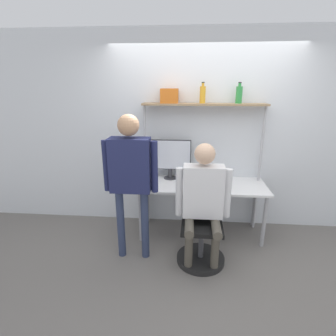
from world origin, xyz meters
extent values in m
plane|color=slate|center=(0.00, 0.00, 0.00)|extent=(12.00, 12.00, 0.00)
cube|color=silver|center=(0.00, 0.71, 1.35)|extent=(8.00, 0.06, 2.70)
cube|color=white|center=(0.00, 0.35, 0.71)|extent=(1.69, 0.66, 0.03)
cylinder|color=#A5A5AA|center=(-0.79, 0.08, 0.35)|extent=(0.05, 0.05, 0.70)
cylinder|color=#A5A5AA|center=(0.79, 0.08, 0.35)|extent=(0.05, 0.05, 0.70)
cylinder|color=#A5A5AA|center=(-0.79, 0.62, 0.35)|extent=(0.05, 0.05, 0.70)
cylinder|color=#A5A5AA|center=(0.79, 0.62, 0.35)|extent=(0.05, 0.05, 0.70)
cube|color=#997A56|center=(0.00, 0.55, 1.75)|extent=(1.61, 0.23, 0.02)
cylinder|color=#B2B2B7|center=(-0.78, 0.55, 0.88)|extent=(0.04, 0.04, 1.76)
cylinder|color=#B2B2B7|center=(0.78, 0.55, 0.88)|extent=(0.04, 0.04, 1.76)
cylinder|color=#333338|center=(-0.43, 0.54, 0.74)|extent=(0.18, 0.18, 0.01)
cylinder|color=#333338|center=(-0.43, 0.54, 0.81)|extent=(0.06, 0.06, 0.13)
cube|color=#333338|center=(-0.43, 0.54, 1.07)|extent=(0.57, 0.01, 0.42)
cube|color=silver|center=(-0.43, 0.54, 1.07)|extent=(0.54, 0.02, 0.40)
cube|color=silver|center=(0.03, 0.21, 0.73)|extent=(0.32, 0.22, 0.01)
cube|color=black|center=(0.03, 0.20, 0.74)|extent=(0.28, 0.12, 0.00)
cube|color=silver|center=(0.03, 0.29, 0.84)|extent=(0.32, 0.09, 0.21)
cube|color=navy|center=(0.03, 0.28, 0.84)|extent=(0.29, 0.07, 0.19)
cube|color=#264C8C|center=(0.28, 0.26, 0.73)|extent=(0.07, 0.15, 0.01)
cube|color=black|center=(0.28, 0.26, 0.74)|extent=(0.06, 0.13, 0.00)
cylinder|color=black|center=(-0.01, -0.29, 0.03)|extent=(0.56, 0.56, 0.06)
cylinder|color=#4C4C51|center=(-0.01, -0.29, 0.25)|extent=(0.06, 0.06, 0.38)
cube|color=black|center=(-0.01, -0.29, 0.47)|extent=(0.47, 0.47, 0.05)
cube|color=black|center=(-0.01, -0.08, 0.72)|extent=(0.41, 0.05, 0.45)
cylinder|color=#4C473D|center=(-0.16, -0.46, 0.25)|extent=(0.09, 0.09, 0.49)
cylinder|color=#4C473D|center=(0.13, -0.46, 0.25)|extent=(0.09, 0.09, 0.49)
cylinder|color=#4C473D|center=(-0.16, -0.43, 0.54)|extent=(0.10, 0.38, 0.10)
cylinder|color=#4C473D|center=(0.13, -0.43, 0.54)|extent=(0.10, 0.38, 0.10)
cube|color=silver|center=(-0.01, -0.26, 0.88)|extent=(0.44, 0.20, 0.58)
cylinder|color=silver|center=(-0.28, -0.26, 0.86)|extent=(0.08, 0.08, 0.55)
cylinder|color=silver|center=(0.25, -0.26, 0.86)|extent=(0.08, 0.08, 0.55)
sphere|color=#D8AD8C|center=(-0.01, -0.26, 1.30)|extent=(0.22, 0.22, 0.22)
cylinder|color=#2D3856|center=(-0.96, -0.25, 0.43)|extent=(0.09, 0.09, 0.85)
cylinder|color=#2D3856|center=(-0.67, -0.25, 0.43)|extent=(0.09, 0.09, 0.85)
cube|color=#1E234C|center=(-0.82, -0.25, 1.15)|extent=(0.44, 0.20, 0.60)
cylinder|color=#1E234C|center=(-1.08, -0.25, 1.14)|extent=(0.08, 0.08, 0.57)
cylinder|color=#1E234C|center=(-0.55, -0.25, 1.14)|extent=(0.08, 0.08, 0.57)
sphere|color=tan|center=(-0.82, -0.25, 1.59)|extent=(0.23, 0.23, 0.23)
cylinder|color=gold|center=(-0.02, 0.55, 1.87)|extent=(0.07, 0.07, 0.21)
cylinder|color=gold|center=(-0.02, 0.55, 1.99)|extent=(0.03, 0.03, 0.04)
cylinder|color=black|center=(-0.02, 0.55, 2.02)|extent=(0.04, 0.04, 0.01)
cylinder|color=#2D8C3F|center=(0.43, 0.55, 1.87)|extent=(0.08, 0.08, 0.21)
cylinder|color=#2D8C3F|center=(0.43, 0.55, 1.99)|extent=(0.04, 0.04, 0.04)
cylinder|color=black|center=(0.43, 0.55, 2.02)|extent=(0.04, 0.04, 0.01)
cube|color=#D1661E|center=(-0.45, 0.55, 1.85)|extent=(0.22, 0.21, 0.18)
camera|label=1|loc=(-0.17, -2.94, 1.99)|focal=28.00mm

